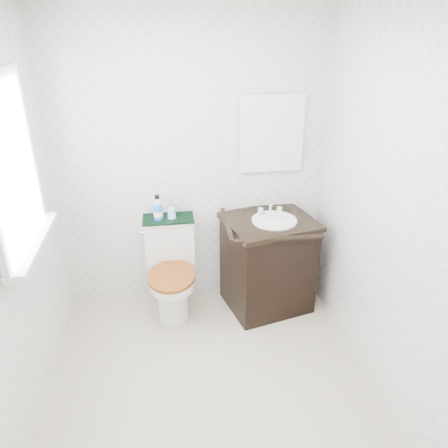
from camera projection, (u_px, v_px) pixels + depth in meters
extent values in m
plane|color=#B5AD92|center=(210.00, 388.00, 2.99)|extent=(2.40, 2.40, 0.00)
plane|color=silver|center=(192.00, 166.00, 3.54)|extent=(2.40, 0.00, 2.40)
plane|color=silver|center=(246.00, 401.00, 1.40)|extent=(2.40, 0.00, 2.40)
plane|color=silver|center=(3.00, 246.00, 2.33)|extent=(0.00, 2.40, 2.40)
plane|color=silver|center=(391.00, 221.00, 2.60)|extent=(0.00, 2.40, 2.40)
cube|color=white|center=(9.00, 168.00, 2.41)|extent=(0.02, 0.70, 0.90)
cube|color=silver|center=(272.00, 134.00, 3.49)|extent=(0.50, 0.02, 0.60)
cylinder|color=white|center=(173.00, 298.00, 3.61)|extent=(0.25, 0.25, 0.39)
cube|color=white|center=(172.00, 281.00, 3.83)|extent=(0.25, 0.28, 0.39)
cube|color=white|center=(170.00, 242.00, 3.69)|extent=(0.41, 0.18, 0.37)
cube|color=white|center=(168.00, 221.00, 3.60)|extent=(0.43, 0.20, 0.03)
cylinder|color=white|center=(172.00, 281.00, 3.49)|extent=(0.37, 0.37, 0.08)
cylinder|color=brown|center=(172.00, 276.00, 3.47)|extent=(0.42, 0.42, 0.03)
cube|color=black|center=(267.00, 265.00, 3.70)|extent=(0.77, 0.70, 0.78)
cube|color=black|center=(270.00, 222.00, 3.52)|extent=(0.82, 0.74, 0.04)
cylinder|color=white|center=(274.00, 220.00, 3.49)|extent=(0.36, 0.36, 0.01)
ellipsoid|color=white|center=(274.00, 227.00, 3.51)|extent=(0.31, 0.31, 0.16)
cylinder|color=silver|center=(270.00, 208.00, 3.60)|extent=(0.02, 0.02, 0.10)
cube|color=white|center=(246.00, 279.00, 3.97)|extent=(0.22, 0.19, 0.28)
cube|color=white|center=(246.00, 264.00, 3.90)|extent=(0.24, 0.21, 0.03)
cube|color=black|center=(168.00, 219.00, 3.59)|extent=(0.42, 0.22, 0.02)
cylinder|color=blue|center=(158.00, 211.00, 3.53)|extent=(0.07, 0.07, 0.14)
cylinder|color=silver|center=(157.00, 201.00, 3.49)|extent=(0.07, 0.07, 0.05)
cylinder|color=black|center=(157.00, 197.00, 3.47)|extent=(0.04, 0.04, 0.03)
cone|color=#95D2F4|center=(172.00, 213.00, 3.56)|extent=(0.07, 0.07, 0.09)
ellipsoid|color=#176A71|center=(262.00, 214.00, 3.58)|extent=(0.07, 0.05, 0.02)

